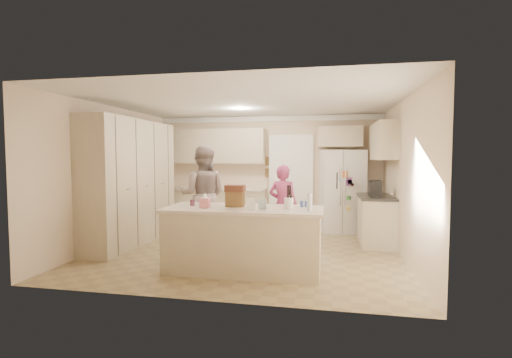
% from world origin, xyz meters
% --- Properties ---
extents(floor, '(5.20, 4.60, 0.02)m').
position_xyz_m(floor, '(0.00, 0.00, -0.01)').
color(floor, '#8F7C52').
rests_on(floor, ground).
extents(ceiling, '(5.20, 4.60, 0.02)m').
position_xyz_m(ceiling, '(0.00, 0.00, 2.61)').
color(ceiling, white).
rests_on(ceiling, wall_back).
extents(wall_back, '(5.20, 0.02, 2.60)m').
position_xyz_m(wall_back, '(0.00, 2.31, 1.30)').
color(wall_back, beige).
rests_on(wall_back, ground).
extents(wall_front, '(5.20, 0.02, 2.60)m').
position_xyz_m(wall_front, '(0.00, -2.31, 1.30)').
color(wall_front, beige).
rests_on(wall_front, ground).
extents(wall_left, '(0.02, 4.60, 2.60)m').
position_xyz_m(wall_left, '(-2.61, 0.00, 1.30)').
color(wall_left, beige).
rests_on(wall_left, ground).
extents(wall_right, '(0.02, 4.60, 2.60)m').
position_xyz_m(wall_right, '(2.61, 0.00, 1.30)').
color(wall_right, beige).
rests_on(wall_right, ground).
extents(crown_back, '(5.20, 0.08, 0.12)m').
position_xyz_m(crown_back, '(0.00, 2.26, 2.53)').
color(crown_back, white).
rests_on(crown_back, wall_back).
extents(pantry_bank, '(0.60, 2.60, 2.35)m').
position_xyz_m(pantry_bank, '(-2.30, 0.20, 1.18)').
color(pantry_bank, beige).
rests_on(pantry_bank, floor).
extents(back_base_cab, '(2.20, 0.60, 0.88)m').
position_xyz_m(back_base_cab, '(-1.15, 2.00, 0.44)').
color(back_base_cab, beige).
rests_on(back_base_cab, floor).
extents(back_countertop, '(2.24, 0.63, 0.04)m').
position_xyz_m(back_countertop, '(-1.15, 1.99, 0.90)').
color(back_countertop, beige).
rests_on(back_countertop, back_base_cab).
extents(back_upper_cab, '(2.20, 0.35, 0.80)m').
position_xyz_m(back_upper_cab, '(-1.15, 2.12, 1.90)').
color(back_upper_cab, beige).
rests_on(back_upper_cab, wall_back).
extents(doorway_opening, '(0.90, 0.06, 2.10)m').
position_xyz_m(doorway_opening, '(0.55, 2.28, 1.05)').
color(doorway_opening, black).
rests_on(doorway_opening, floor).
extents(doorway_casing, '(1.02, 0.03, 2.22)m').
position_xyz_m(doorway_casing, '(0.55, 2.24, 1.05)').
color(doorway_casing, white).
rests_on(doorway_casing, floor).
extents(wall_frame_upper, '(0.15, 0.02, 0.20)m').
position_xyz_m(wall_frame_upper, '(0.02, 2.27, 1.55)').
color(wall_frame_upper, brown).
rests_on(wall_frame_upper, wall_back).
extents(wall_frame_lower, '(0.15, 0.02, 0.20)m').
position_xyz_m(wall_frame_lower, '(0.02, 2.27, 1.28)').
color(wall_frame_lower, brown).
rests_on(wall_frame_lower, wall_back).
extents(refrigerator, '(1.01, 0.85, 1.80)m').
position_xyz_m(refrigerator, '(1.70, 2.06, 0.90)').
color(refrigerator, white).
rests_on(refrigerator, floor).
extents(fridge_seam, '(0.02, 0.02, 1.78)m').
position_xyz_m(fridge_seam, '(1.70, 1.70, 0.90)').
color(fridge_seam, gray).
rests_on(fridge_seam, refrigerator).
extents(fridge_dispenser, '(0.22, 0.03, 0.35)m').
position_xyz_m(fridge_dispenser, '(1.48, 1.69, 1.15)').
color(fridge_dispenser, black).
rests_on(fridge_dispenser, refrigerator).
extents(fridge_handle_l, '(0.02, 0.02, 0.85)m').
position_xyz_m(fridge_handle_l, '(1.65, 1.69, 1.05)').
color(fridge_handle_l, silver).
rests_on(fridge_handle_l, refrigerator).
extents(fridge_handle_r, '(0.02, 0.02, 0.85)m').
position_xyz_m(fridge_handle_r, '(1.75, 1.69, 1.05)').
color(fridge_handle_r, silver).
rests_on(fridge_handle_r, refrigerator).
extents(over_fridge_cab, '(0.95, 0.35, 0.45)m').
position_xyz_m(over_fridge_cab, '(1.65, 2.12, 2.10)').
color(over_fridge_cab, beige).
rests_on(over_fridge_cab, wall_back).
extents(right_base_cab, '(0.60, 1.20, 0.88)m').
position_xyz_m(right_base_cab, '(2.30, 1.00, 0.44)').
color(right_base_cab, beige).
rests_on(right_base_cab, floor).
extents(right_countertop, '(0.63, 1.24, 0.04)m').
position_xyz_m(right_countertop, '(2.29, 1.00, 0.90)').
color(right_countertop, '#2D2B28').
rests_on(right_countertop, right_base_cab).
extents(right_upper_cab, '(0.35, 1.50, 0.70)m').
position_xyz_m(right_upper_cab, '(2.43, 1.20, 1.95)').
color(right_upper_cab, beige).
rests_on(right_upper_cab, wall_right).
extents(coffee_maker, '(0.22, 0.28, 0.30)m').
position_xyz_m(coffee_maker, '(2.25, 0.80, 1.07)').
color(coffee_maker, black).
rests_on(coffee_maker, right_countertop).
extents(island_base, '(2.20, 0.90, 0.88)m').
position_xyz_m(island_base, '(0.20, -1.10, 0.44)').
color(island_base, beige).
rests_on(island_base, floor).
extents(island_top, '(2.28, 0.96, 0.05)m').
position_xyz_m(island_top, '(0.20, -1.10, 0.90)').
color(island_top, beige).
rests_on(island_top, island_base).
extents(utensil_crock, '(0.13, 0.13, 0.15)m').
position_xyz_m(utensil_crock, '(0.85, -1.05, 1.00)').
color(utensil_crock, white).
rests_on(utensil_crock, island_top).
extents(tissue_box, '(0.13, 0.13, 0.14)m').
position_xyz_m(tissue_box, '(-0.35, -1.20, 1.00)').
color(tissue_box, pink).
rests_on(tissue_box, island_top).
extents(tissue_plume, '(0.08, 0.08, 0.08)m').
position_xyz_m(tissue_plume, '(-0.35, -1.20, 1.10)').
color(tissue_plume, white).
rests_on(tissue_plume, tissue_box).
extents(dollhouse_body, '(0.26, 0.18, 0.22)m').
position_xyz_m(dollhouse_body, '(0.05, -1.00, 1.04)').
color(dollhouse_body, brown).
rests_on(dollhouse_body, island_top).
extents(dollhouse_roof, '(0.28, 0.20, 0.10)m').
position_xyz_m(dollhouse_roof, '(0.05, -1.00, 1.20)').
color(dollhouse_roof, '#592D1E').
rests_on(dollhouse_roof, dollhouse_body).
extents(jam_jar, '(0.07, 0.07, 0.09)m').
position_xyz_m(jam_jar, '(-0.60, -1.05, 0.97)').
color(jam_jar, '#59263F').
rests_on(jam_jar, island_top).
extents(greeting_card_a, '(0.12, 0.06, 0.16)m').
position_xyz_m(greeting_card_a, '(0.35, -1.30, 1.01)').
color(greeting_card_a, white).
rests_on(greeting_card_a, island_top).
extents(greeting_card_b, '(0.12, 0.05, 0.16)m').
position_xyz_m(greeting_card_b, '(0.50, -1.25, 1.01)').
color(greeting_card_b, silver).
rests_on(greeting_card_b, island_top).
extents(water_bottle, '(0.07, 0.07, 0.24)m').
position_xyz_m(water_bottle, '(1.15, -1.25, 1.04)').
color(water_bottle, silver).
rests_on(water_bottle, island_top).
extents(shaker_salt, '(0.05, 0.05, 0.09)m').
position_xyz_m(shaker_salt, '(1.02, -0.88, 0.97)').
color(shaker_salt, '#3E58B4').
rests_on(shaker_salt, island_top).
extents(shaker_pepper, '(0.05, 0.05, 0.09)m').
position_xyz_m(shaker_pepper, '(1.09, -0.88, 0.97)').
color(shaker_pepper, '#3E58B4').
rests_on(shaker_pepper, island_top).
extents(teen_boy, '(0.99, 0.82, 1.87)m').
position_xyz_m(teen_boy, '(-0.94, 0.39, 0.93)').
color(teen_boy, gray).
rests_on(teen_boy, floor).
extents(teen_girl, '(0.62, 0.47, 1.51)m').
position_xyz_m(teen_girl, '(0.58, 0.50, 0.76)').
color(teen_girl, '#B54469').
rests_on(teen_girl, floor).
extents(fridge_magnets, '(0.76, 0.02, 1.44)m').
position_xyz_m(fridge_magnets, '(1.70, 1.69, 0.90)').
color(fridge_magnets, tan).
rests_on(fridge_magnets, refrigerator).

